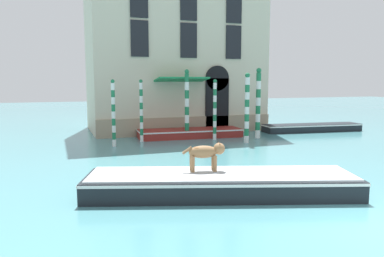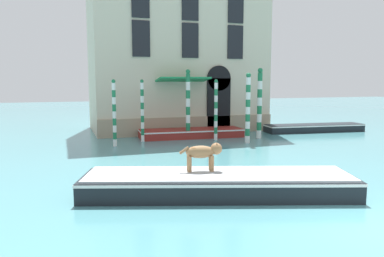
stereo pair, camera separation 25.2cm
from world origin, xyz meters
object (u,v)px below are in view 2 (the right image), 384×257
at_px(boat_moored_far, 314,128).
at_px(mooring_pole_5, 260,103).
at_px(boat_foreground, 218,183).
at_px(mooring_pole_3, 216,110).
at_px(mooring_pole_4, 114,113).
at_px(mooring_pole_0, 248,108).
at_px(mooring_pole_1, 142,110).
at_px(mooring_pole_2, 188,104).
at_px(dog_on_deck, 203,152).
at_px(boat_moored_near_palazzo, 191,133).

relative_size(boat_moored_far, mooring_pole_5, 1.66).
bearing_deg(boat_foreground, boat_moored_far, 61.33).
bearing_deg(mooring_pole_3, boat_moored_far, 8.24).
distance_m(mooring_pole_4, mooring_pole_5, 8.53).
relative_size(mooring_pole_0, mooring_pole_1, 1.10).
relative_size(mooring_pole_0, mooring_pole_3, 1.10).
height_order(boat_moored_far, mooring_pole_4, mooring_pole_4).
bearing_deg(mooring_pole_5, mooring_pole_3, 174.20).
xyz_separation_m(mooring_pole_1, mooring_pole_5, (6.83, -1.07, 0.35)).
bearing_deg(mooring_pole_2, mooring_pole_3, -29.42).
relative_size(mooring_pole_1, mooring_pole_2, 0.86).
relative_size(dog_on_deck, mooring_pole_2, 0.32).
distance_m(boat_moored_near_palazzo, boat_moored_far, 8.73).
relative_size(boat_foreground, mooring_pole_5, 1.99).
xyz_separation_m(boat_foreground, dog_on_deck, (-0.31, 0.43, 0.89)).
distance_m(dog_on_deck, mooring_pole_4, 9.34).
relative_size(mooring_pole_1, mooring_pole_4, 1.00).
height_order(boat_foreground, mooring_pole_5, mooring_pole_5).
bearing_deg(mooring_pole_0, mooring_pole_1, 155.95).
distance_m(dog_on_deck, mooring_pole_0, 9.66).
bearing_deg(mooring_pole_5, dog_on_deck, -127.61).
bearing_deg(mooring_pole_4, mooring_pole_2, 13.24).
height_order(boat_moored_far, mooring_pole_5, mooring_pole_5).
height_order(boat_moored_far, mooring_pole_1, mooring_pole_1).
relative_size(boat_moored_near_palazzo, mooring_pole_0, 1.66).
xyz_separation_m(dog_on_deck, boat_moored_far, (12.08, 10.56, -0.97)).
relative_size(mooring_pole_2, mooring_pole_4, 1.17).
distance_m(boat_moored_far, mooring_pole_1, 11.95).
bearing_deg(dog_on_deck, mooring_pole_0, 66.75).
distance_m(boat_foreground, mooring_pole_0, 9.95).
xyz_separation_m(boat_moored_near_palazzo, mooring_pole_1, (-3.13, -0.65, 1.50)).
bearing_deg(mooring_pole_3, dog_on_deck, -114.87).
bearing_deg(mooring_pole_5, mooring_pole_2, 165.31).
xyz_separation_m(dog_on_deck, mooring_pole_2, (2.95, 10.25, 0.82)).
relative_size(boat_moored_near_palazzo, mooring_pole_4, 1.83).
relative_size(dog_on_deck, mooring_pole_4, 0.37).
height_order(mooring_pole_1, mooring_pole_4, mooring_pole_1).
distance_m(boat_foreground, mooring_pole_2, 11.13).
distance_m(mooring_pole_3, mooring_pole_4, 5.84).
xyz_separation_m(dog_on_deck, mooring_pole_3, (4.38, 9.44, 0.53)).
relative_size(boat_foreground, mooring_pole_4, 2.37).
distance_m(boat_foreground, mooring_pole_1, 10.76).
height_order(boat_moored_near_palazzo, mooring_pole_1, mooring_pole_1).
bearing_deg(mooring_pole_4, mooring_pole_5, -0.28).
distance_m(mooring_pole_0, mooring_pole_2, 3.59).
xyz_separation_m(mooring_pole_3, mooring_pole_5, (2.69, -0.27, 0.34)).
relative_size(mooring_pole_0, mooring_pole_5, 0.92).
height_order(boat_foreground, mooring_pole_4, mooring_pole_4).
height_order(boat_moored_near_palazzo, mooring_pole_5, mooring_pole_5).
bearing_deg(mooring_pole_1, mooring_pole_5, -8.87).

